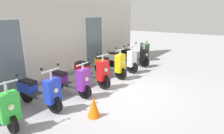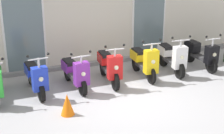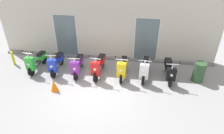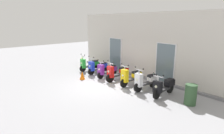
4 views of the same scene
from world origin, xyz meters
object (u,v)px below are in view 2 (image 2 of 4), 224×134
object	(u,v)px
scooter_purple	(75,72)
scooter_yellow	(144,61)
scooter_red	(109,66)
scooter_white	(172,57)
traffic_cone	(67,104)
scooter_black	(201,53)
scooter_blue	(36,77)

from	to	relation	value
scooter_purple	scooter_yellow	bearing A→B (deg)	-1.03
scooter_red	scooter_white	bearing A→B (deg)	1.53
scooter_white	traffic_cone	size ratio (longest dim) A/B	3.10
scooter_white	scooter_black	bearing A→B (deg)	0.95
scooter_blue	scooter_red	xyz separation A→B (m)	(2.05, -0.07, 0.05)
scooter_red	scooter_black	world-z (taller)	scooter_red
scooter_purple	traffic_cone	bearing A→B (deg)	-113.23
scooter_yellow	scooter_black	size ratio (longest dim) A/B	0.96
scooter_blue	traffic_cone	world-z (taller)	scooter_blue
scooter_white	scooter_black	xyz separation A→B (m)	(1.08, 0.02, -0.00)
scooter_red	scooter_white	distance (m)	2.08
scooter_blue	scooter_purple	xyz separation A→B (m)	(1.06, -0.05, -0.01)
scooter_purple	scooter_black	distance (m)	4.15
scooter_red	scooter_yellow	world-z (taller)	scooter_yellow
traffic_cone	scooter_purple	bearing A→B (deg)	66.77
scooter_blue	scooter_yellow	world-z (taller)	scooter_yellow
scooter_red	scooter_white	size ratio (longest dim) A/B	1.03
traffic_cone	scooter_blue	bearing A→B (deg)	106.38
scooter_yellow	traffic_cone	distance (m)	3.06
scooter_black	scooter_yellow	bearing A→B (deg)	-177.55
scooter_black	traffic_cone	distance (m)	5.00
scooter_white	scooter_red	bearing A→B (deg)	-178.47
scooter_white	scooter_black	size ratio (longest dim) A/B	1.00
scooter_blue	scooter_black	world-z (taller)	scooter_blue
scooter_red	scooter_white	world-z (taller)	scooter_white
scooter_white	scooter_black	distance (m)	1.08
scooter_black	traffic_cone	bearing A→B (deg)	-162.67
scooter_purple	scooter_white	distance (m)	3.08
scooter_blue	traffic_cone	size ratio (longest dim) A/B	3.12
scooter_blue	scooter_black	xyz separation A→B (m)	(5.21, -0.00, 0.03)
scooter_white	traffic_cone	bearing A→B (deg)	-158.29
scooter_purple	traffic_cone	xyz separation A→B (m)	(-0.62, -1.44, -0.19)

